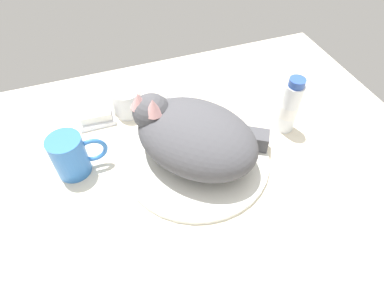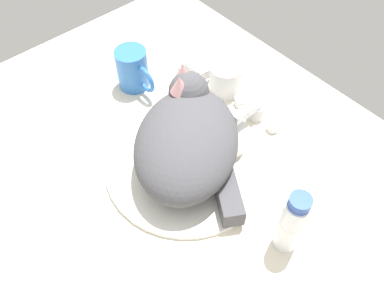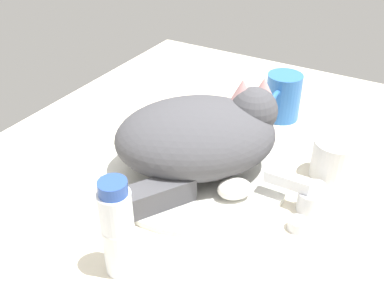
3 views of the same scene
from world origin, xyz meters
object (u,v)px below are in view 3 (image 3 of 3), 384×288
Objects in this scene: coffee_mug at (283,97)px; rinse_cup at (334,159)px; toothpaste_bottle at (118,231)px; soap_bar at (341,141)px; cat at (201,136)px; faucet at (302,196)px.

coffee_mug reaches higher than rinse_cup.
toothpaste_bottle is (50.59, -3.84, 2.02)cm from coffee_mug.
rinse_cup is 8.62cm from soap_bar.
coffee_mug is 16.13cm from soap_bar.
cat is 4.48× the size of soap_bar.
soap_bar is (-19.50, 1.12, -0.00)cm from faucet.
faucet is 19.54cm from soap_bar.
toothpaste_bottle reaches higher than faucet.
rinse_cup is (15.18, 15.16, -1.42)cm from coffee_mug.
toothpaste_bottle is at bearing -35.12° from faucet.
cat is 24.90cm from toothpaste_bottle.
rinse_cup is 0.51× the size of toothpaste_bottle.
faucet is 30.21cm from toothpaste_bottle.
soap_bar is at bearing 157.40° from toothpaste_bottle.
toothpaste_bottle is at bearing -22.60° from soap_bar.
faucet is at bearing -3.27° from soap_bar.
coffee_mug reaches higher than faucet.
rinse_cup reaches higher than soap_bar.
toothpaste_bottle is (43.92, -18.28, 4.66)cm from soap_bar.
faucet is at bearing 88.66° from cat.
cat is (-0.44, -18.68, 5.27)cm from faucet.
cat reaches higher than toothpaste_bottle.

